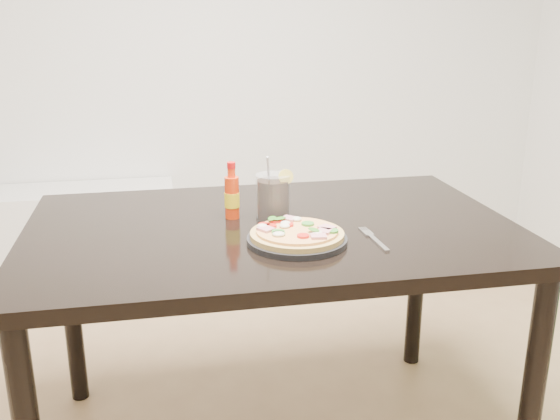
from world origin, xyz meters
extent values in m
plane|color=white|center=(0.00, 2.25, 1.30)|extent=(4.00, 0.00, 4.00)
cube|color=black|center=(0.15, 0.61, 0.73)|extent=(1.40, 0.90, 0.04)
cylinder|color=black|center=(0.79, 0.22, 0.35)|extent=(0.06, 0.06, 0.71)
cylinder|color=black|center=(-0.49, 1.00, 0.35)|extent=(0.06, 0.06, 0.71)
cylinder|color=black|center=(0.79, 1.00, 0.35)|extent=(0.06, 0.06, 0.71)
cylinder|color=black|center=(0.19, 0.45, 0.76)|extent=(0.27, 0.27, 0.02)
cylinder|color=tan|center=(0.19, 0.45, 0.77)|extent=(0.25, 0.25, 0.01)
cylinder|color=#DCB05F|center=(0.19, 0.45, 0.78)|extent=(0.22, 0.22, 0.01)
cube|color=#CA7E87|center=(0.23, 0.38, 0.79)|extent=(0.04, 0.04, 0.01)
cube|color=#CA7E87|center=(0.27, 0.44, 0.79)|extent=(0.05, 0.05, 0.01)
cube|color=#CA7E87|center=(0.11, 0.46, 0.79)|extent=(0.05, 0.05, 0.01)
cube|color=#CA7E87|center=(0.18, 0.53, 0.79)|extent=(0.05, 0.05, 0.01)
cube|color=#CA7E87|center=(0.25, 0.41, 0.79)|extent=(0.05, 0.05, 0.01)
cylinder|color=red|center=(0.11, 0.50, 0.79)|extent=(0.03, 0.03, 0.01)
cylinder|color=red|center=(0.19, 0.39, 0.79)|extent=(0.03, 0.03, 0.01)
cylinder|color=red|center=(0.15, 0.52, 0.79)|extent=(0.03, 0.03, 0.01)
cylinder|color=red|center=(0.12, 0.48, 0.79)|extent=(0.03, 0.03, 0.01)
cylinder|color=red|center=(0.17, 0.48, 0.79)|extent=(0.03, 0.03, 0.01)
cylinder|color=#36832B|center=(0.13, 0.43, 0.79)|extent=(0.03, 0.03, 0.01)
cylinder|color=#36832B|center=(0.22, 0.48, 0.79)|extent=(0.03, 0.03, 0.01)
cylinder|color=#36832B|center=(0.13, 0.42, 0.79)|extent=(0.03, 0.03, 0.01)
cylinder|color=#36832B|center=(0.27, 0.41, 0.79)|extent=(0.03, 0.03, 0.01)
ellipsoid|color=beige|center=(0.17, 0.49, 0.79)|extent=(0.03, 0.03, 0.01)
ellipsoid|color=beige|center=(0.13, 0.41, 0.79)|extent=(0.03, 0.03, 0.01)
ellipsoid|color=beige|center=(0.13, 0.41, 0.79)|extent=(0.03, 0.03, 0.01)
ellipsoid|color=beige|center=(0.20, 0.52, 0.79)|extent=(0.03, 0.03, 0.01)
ellipsoid|color=beige|center=(0.16, 0.47, 0.79)|extent=(0.03, 0.03, 0.01)
ellipsoid|color=beige|center=(0.10, 0.48, 0.79)|extent=(0.03, 0.03, 0.01)
ellipsoid|color=beige|center=(0.23, 0.40, 0.79)|extent=(0.03, 0.03, 0.01)
ellipsoid|color=#2D6D1A|center=(0.16, 0.52, 0.80)|extent=(0.05, 0.04, 0.00)
ellipsoid|color=#2D6D1A|center=(0.22, 0.41, 0.80)|extent=(0.04, 0.05, 0.00)
ellipsoid|color=#2D6D1A|center=(0.13, 0.53, 0.80)|extent=(0.04, 0.05, 0.00)
cylinder|color=red|center=(0.05, 0.70, 0.81)|extent=(0.06, 0.06, 0.13)
cylinder|color=yellow|center=(0.05, 0.70, 0.81)|extent=(0.05, 0.05, 0.04)
cylinder|color=red|center=(0.05, 0.70, 0.89)|extent=(0.02, 0.02, 0.03)
cylinder|color=red|center=(0.05, 0.70, 0.91)|extent=(0.03, 0.03, 0.02)
cylinder|color=black|center=(0.16, 0.66, 0.81)|extent=(0.09, 0.09, 0.12)
cylinder|color=silver|center=(0.16, 0.66, 0.82)|extent=(0.10, 0.10, 0.13)
cylinder|color=#F2E059|center=(0.20, 0.64, 0.88)|extent=(0.04, 0.01, 0.04)
cylinder|color=#B2B2B7|center=(0.15, 0.67, 0.86)|extent=(0.03, 0.06, 0.17)
cube|color=silver|center=(0.40, 0.40, 0.75)|extent=(0.02, 0.12, 0.00)
cube|color=silver|center=(0.39, 0.48, 0.75)|extent=(0.03, 0.04, 0.00)
cube|color=silver|center=(0.38, 0.51, 0.75)|extent=(0.00, 0.03, 0.00)
cube|color=silver|center=(0.39, 0.51, 0.75)|extent=(0.00, 0.03, 0.00)
cube|color=silver|center=(0.40, 0.51, 0.75)|extent=(0.00, 0.03, 0.00)
cube|color=silver|center=(0.40, 0.51, 0.75)|extent=(0.00, 0.03, 0.00)
cube|color=white|center=(-0.80, 2.07, 0.25)|extent=(1.40, 0.34, 0.50)
camera|label=1|loc=(-0.16, -1.07, 1.33)|focal=40.00mm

